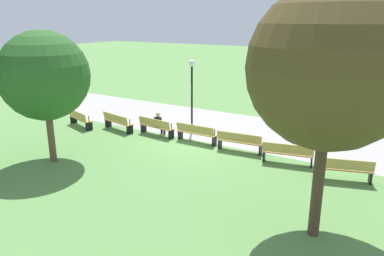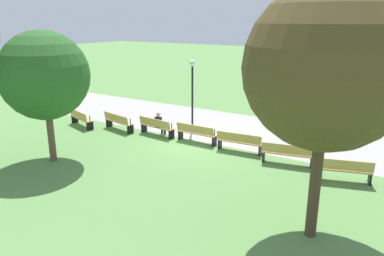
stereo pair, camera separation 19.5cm
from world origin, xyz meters
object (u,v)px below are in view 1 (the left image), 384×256
bench_0 (79,118)px  tree_2 (44,76)px  person_seated (159,123)px  bench_2 (156,126)px  tree_0 (330,68)px  lamp_post (192,82)px  bench_3 (196,133)px  bench_6 (343,169)px  bench_4 (239,141)px  bench_1 (117,121)px  bench_5 (288,153)px

bench_0 → tree_2: 5.80m
person_seated → bench_2: bearing=-124.5°
tree_0 → lamp_post: size_ratio=1.78×
bench_3 → bench_6: bearing=-8.5°
bench_0 → tree_2: bearing=-37.3°
bench_0 → bench_4: size_ratio=1.01×
lamp_post → bench_4: bearing=-24.7°
person_seated → tree_0: tree_0 is taller
bench_1 → bench_2: (2.22, 0.33, 0.00)m
bench_0 → bench_5: same height
bench_5 → tree_0: 6.41m
bench_4 → tree_2: 8.32m
bench_0 → bench_2: (4.41, 0.88, 0.00)m
bench_1 → bench_5: bearing=11.4°
bench_2 → person_seated: 0.24m
bench_2 → tree_2: (-1.52, -4.92, 2.99)m
tree_0 → bench_4: bearing=132.1°
bench_3 → tree_2: tree_2 is taller
bench_0 → bench_3: 6.73m
bench_1 → lamp_post: bearing=40.7°
bench_0 → bench_1: (2.18, 0.55, 0.00)m
bench_4 → bench_0: bearing=180.0°
bench_0 → person_seated: person_seated is taller
bench_1 → bench_5: (8.94, 0.00, 0.00)m
bench_2 → bench_4: bearing=5.7°
bench_3 → bench_5: bearing=-5.7°
bench_4 → tree_0: 7.67m
bench_2 → lamp_post: lamp_post is taller
bench_2 → lamp_post: bearing=59.7°
bench_4 → tree_0: bearing=-53.6°
bench_3 → bench_0: bearing=-171.5°
bench_0 → bench_5: size_ratio=1.00×
bench_0 → lamp_post: 6.39m
bench_5 → tree_2: size_ratio=0.39×
bench_4 → bench_3: bearing=171.5°
lamp_post → bench_6: bearing=-17.4°
tree_0 → bench_3: bearing=143.1°
bench_6 → person_seated: 8.85m
bench_1 → person_seated: (2.34, 0.47, 0.16)m
bench_1 → tree_0: (11.11, -4.53, 3.97)m
bench_4 → lamp_post: lamp_post is taller
bench_4 → bench_5: bearing=-14.2°
person_seated → lamp_post: (1.01, 1.42, 1.93)m
bench_5 → bench_6: same height
bench_1 → bench_3: 4.49m
bench_3 → bench_2: bearing=-177.2°
bench_1 → bench_6: 11.14m
tree_2 → bench_2: bearing=72.9°
bench_0 → tree_0: tree_0 is taller
bench_2 → tree_2: 5.96m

